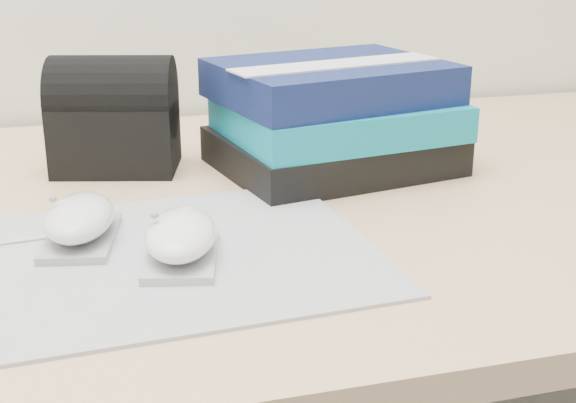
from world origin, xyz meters
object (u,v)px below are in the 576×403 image
object	(u,v)px
mouse_rear	(80,221)
book_stack	(333,117)
desk	(291,345)
pouch	(114,115)
mouse_front	(181,238)

from	to	relation	value
mouse_rear	book_stack	distance (m)	0.36
desk	book_stack	bearing A→B (deg)	12.59
desk	mouse_rear	xyz separation A→B (m)	(-0.25, -0.16, 0.26)
desk	book_stack	world-z (taller)	book_stack
book_stack	desk	bearing A→B (deg)	-167.41
book_stack	pouch	distance (m)	0.27
mouse_rear	mouse_front	xyz separation A→B (m)	(0.09, -0.07, -0.00)
mouse_front	book_stack	distance (m)	0.33
mouse_rear	book_stack	bearing A→B (deg)	29.33
book_stack	mouse_front	bearing A→B (deg)	-132.91
book_stack	mouse_rear	bearing A→B (deg)	-150.67
desk	mouse_rear	size ratio (longest dim) A/B	12.83
desk	mouse_rear	world-z (taller)	mouse_rear
pouch	book_stack	bearing A→B (deg)	-14.33
mouse_front	pouch	distance (m)	0.31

